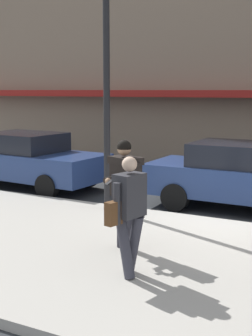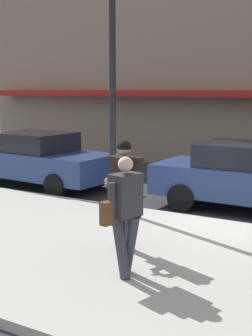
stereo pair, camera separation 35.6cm
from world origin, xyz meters
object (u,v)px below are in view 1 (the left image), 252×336
(parked_sedan_mid, at_px, (245,176))
(pedestrian_with_bag, at_px, (128,209))
(man_texting_on_phone, at_px, (125,183))
(street_lamp_post, at_px, (107,70))
(parked_sedan_near, at_px, (28,160))

(parked_sedan_mid, relative_size, pedestrian_with_bag, 2.66)
(man_texting_on_phone, bearing_deg, pedestrian_with_bag, -60.07)
(pedestrian_with_bag, xyz_separation_m, street_lamp_post, (-2.09, 3.05, 2.03))
(parked_sedan_mid, relative_size, street_lamp_post, 0.93)
(man_texting_on_phone, bearing_deg, parked_sedan_near, 143.56)
(man_texting_on_phone, bearing_deg, street_lamp_post, 126.29)
(parked_sedan_near, xyz_separation_m, man_texting_on_phone, (5.02, -3.71, 0.46))
(parked_sedan_mid, distance_m, man_texting_on_phone, 4.13)
(parked_sedan_mid, distance_m, pedestrian_with_bag, 5.00)
(parked_sedan_near, height_order, pedestrian_with_bag, pedestrian_with_bag)
(man_texting_on_phone, height_order, pedestrian_with_bag, man_texting_on_phone)
(pedestrian_with_bag, bearing_deg, parked_sedan_mid, 85.02)
(pedestrian_with_bag, bearing_deg, street_lamp_post, 124.33)
(parked_sedan_near, distance_m, man_texting_on_phone, 6.26)
(parked_sedan_near, xyz_separation_m, street_lamp_post, (3.50, -1.64, 2.35))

